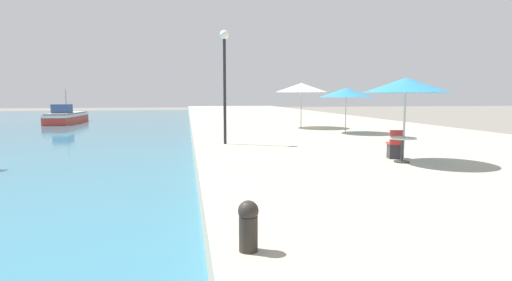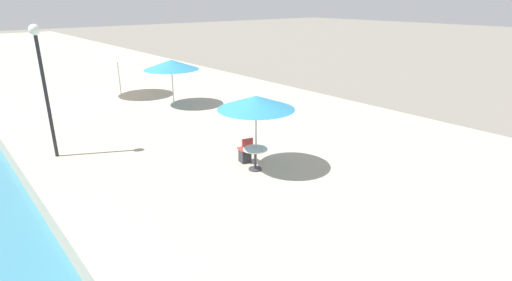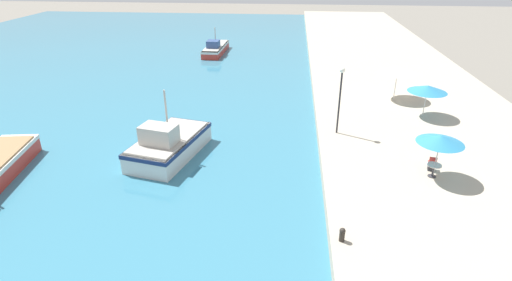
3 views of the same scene
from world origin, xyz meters
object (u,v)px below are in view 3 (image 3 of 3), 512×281
lamppost (341,89)px  cafe_umbrella_striped (398,70)px  mooring_bollard (342,234)px  cafe_table (433,168)px  cafe_umbrella_pink (441,139)px  cafe_chair_left (431,165)px  fishing_boat_mid (169,144)px  fishing_boat_far (216,48)px  cafe_umbrella_white (428,89)px

lamppost → cafe_umbrella_striped: bearing=54.5°
mooring_bollard → cafe_table: bearing=47.2°
cafe_umbrella_striped → mooring_bollard: cafe_umbrella_striped is taller
cafe_umbrella_pink → mooring_bollard: 8.36m
cafe_umbrella_pink → cafe_chair_left: cafe_umbrella_pink is taller
fishing_boat_mid → mooring_bollard: (10.05, -8.26, 0.18)m
fishing_boat_far → cafe_table: size_ratio=9.46×
fishing_boat_mid → mooring_bollard: fishing_boat_mid is taller
cafe_umbrella_white → cafe_table: (-2.03, -9.23, -1.59)m
cafe_umbrella_pink → mooring_bollard: cafe_umbrella_pink is taller
cafe_chair_left → lamppost: 7.33m
cafe_umbrella_striped → cafe_table: cafe_umbrella_striped is taller
lamppost → mooring_bollard: bearing=-93.9°
fishing_boat_far → lamppost: (13.13, -25.27, 3.14)m
cafe_chair_left → cafe_table: bearing=-90.0°
cafe_umbrella_striped → cafe_chair_left: cafe_umbrella_striped is taller
fishing_boat_mid → lamppost: lamppost is taller
cafe_umbrella_striped → mooring_bollard: (-6.20, -18.99, -2.11)m
cafe_umbrella_white → mooring_bollard: size_ratio=4.32×
cafe_umbrella_white → lamppost: (-6.75, -3.78, 0.97)m
cafe_table → cafe_chair_left: cafe_chair_left is taller
cafe_umbrella_pink → cafe_umbrella_white: bearing=77.9°
cafe_umbrella_striped → cafe_umbrella_pink: bearing=-92.9°
cafe_umbrella_white → mooring_bollard: 17.02m
cafe_umbrella_white → cafe_chair_left: size_ratio=3.10×
cafe_umbrella_striped → fishing_boat_mid: bearing=-146.6°
fishing_boat_mid → lamppost: 11.64m
fishing_boat_far → lamppost: bearing=-61.2°
fishing_boat_far → cafe_chair_left: bearing=-57.7°
fishing_boat_far → cafe_umbrella_white: bearing=-45.9°
fishing_boat_mid → mooring_bollard: bearing=-26.7°
fishing_boat_mid → fishing_boat_far: 28.47m
cafe_umbrella_pink → cafe_table: bearing=-157.5°
cafe_table → fishing_boat_mid: bearing=171.5°
cafe_umbrella_white → cafe_chair_left: bearing=-102.5°
cafe_umbrella_striped → fishing_boat_far: bearing=136.4°
cafe_umbrella_pink → fishing_boat_far: bearing=120.3°
cafe_umbrella_pink → cafe_umbrella_white: (1.98, 9.21, -0.13)m
cafe_umbrella_striped → lamppost: (-5.42, -7.61, 0.64)m
cafe_chair_left → mooring_bollard: (-5.64, -6.64, 0.02)m
cafe_table → cafe_chair_left: size_ratio=0.88×
lamppost → fishing_boat_far: bearing=117.5°
lamppost → fishing_boat_mid: bearing=-164.0°
cafe_umbrella_striped → lamppost: bearing=-125.5°
cafe_chair_left → lamppost: bearing=146.9°
fishing_boat_mid → cafe_umbrella_pink: fishing_boat_mid is taller
fishing_boat_far → cafe_table: bearing=-58.5°
fishing_boat_far → lamppost: lamppost is taller
cafe_table → mooring_bollard: bearing=-132.8°
cafe_umbrella_pink → fishing_boat_mid: bearing=171.6°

